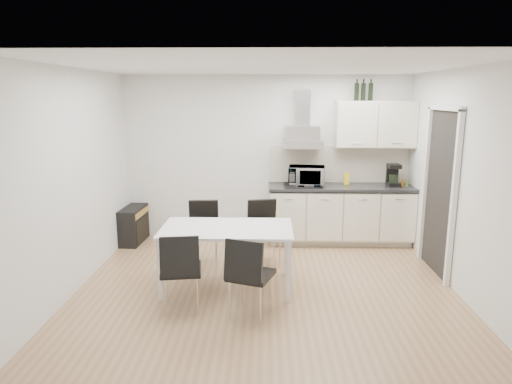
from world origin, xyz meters
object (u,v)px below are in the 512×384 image
Objects in this scene: chair_near_left at (181,271)px; floor_speaker at (256,229)px; chair_far_left at (203,235)px; chair_far_right at (265,234)px; chair_near_right at (251,276)px; guitar_amp at (134,225)px; dining_table at (227,233)px; kitchenette at (343,191)px.

floor_speaker is (0.75, 2.53, -0.29)m from chair_near_left.
chair_far_right is at bearing 179.86° from chair_far_left.
floor_speaker is at bearing -123.50° from chair_far_left.
chair_far_left is at bearing -114.66° from floor_speaker.
chair_near_left and chair_near_right have the same top height.
chair_far_left is 2.95× the size of floor_speaker.
chair_far_right is at bearing 48.53° from chair_near_left.
dining_table is at bearing -42.79° from guitar_amp.
kitchenette reaches higher than floor_speaker.
chair_far_right is 1.22m from floor_speaker.
floor_speaker is at bearing 81.30° from dining_table.
dining_table is at bearing 132.83° from chair_near_right.
kitchenette is at bearing 81.42° from chair_near_right.
dining_table is at bearing 114.23° from chair_far_left.
kitchenette is 8.46× the size of floor_speaker.
chair_far_right is 2.27m from guitar_amp.
guitar_amp is (-1.94, 2.41, -0.16)m from chair_near_right.
kitchenette reaches higher than chair_far_right.
kitchenette is at bearing -152.50° from chair_far_right.
kitchenette is 1.52m from floor_speaker.
kitchenette is 2.86× the size of chair_far_right.
chair_near_right is (0.31, -0.73, -0.24)m from dining_table.
chair_far_left is 1.57m from chair_near_right.
chair_far_left is at bearing -35.45° from guitar_amp.
chair_near_right is at bearing -17.71° from chair_near_left.
chair_far_left is at bearing -7.88° from chair_far_right.
chair_far_right and chair_near_left have the same top height.
chair_near_left reaches higher than dining_table.
chair_near_left is 1.00× the size of chair_near_right.
kitchenette is 2.42m from dining_table.
chair_far_right is at bearing 104.49° from chair_near_right.
dining_table is 2.25× the size of guitar_amp.
chair_far_right is 2.95× the size of floor_speaker.
kitchenette is 2.86× the size of chair_near_right.
floor_speaker is (0.30, 1.93, -0.53)m from dining_table.
chair_near_left is at bearing 44.21° from chair_far_right.
chair_near_right is (-1.34, -2.49, -0.39)m from kitchenette.
chair_near_right is 2.68m from floor_speaker.
chair_far_left is at bearing 119.15° from dining_table.
chair_far_left reaches higher than guitar_amp.
chair_near_right is at bearing -48.01° from guitar_amp.
kitchenette is 3.32m from guitar_amp.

